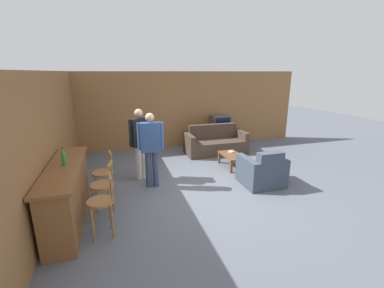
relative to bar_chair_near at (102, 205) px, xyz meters
The scene contains 16 objects.
ground_plane 2.52m from the bar_chair_near, 25.27° to the left, with size 24.00×24.00×0.00m, color #565B66.
wall_back 5.28m from the bar_chair_near, 64.83° to the left, with size 9.40×0.08×2.60m.
wall_left 2.67m from the bar_chair_near, 111.21° to the left, with size 0.08×8.68×2.60m.
bar_counter 0.87m from the bar_chair_near, 132.76° to the left, with size 0.55×2.33×1.03m.
bar_chair_near is the anchor object (origin of this frame).
bar_chair_mid 0.63m from the bar_chair_near, 90.01° to the left, with size 0.48×0.48×1.02m.
bar_chair_far 1.26m from the bar_chair_near, 90.00° to the left, with size 0.46×0.46×1.02m.
couch_far 4.98m from the bar_chair_near, 46.84° to the left, with size 1.97×0.91×0.90m.
armchair_near 3.65m from the bar_chair_near, 15.31° to the left, with size 0.91×0.87×0.88m.
coffee_table 4.04m from the bar_chair_near, 33.79° to the left, with size 0.50×0.89×0.36m.
tv_unit 5.86m from the bar_chair_near, 48.45° to the left, with size 1.13×0.47×0.55m.
tv 5.86m from the bar_chair_near, 48.43° to the left, with size 0.63×0.49×0.55m.
bottle 1.10m from the bar_chair_near, 130.22° to the left, with size 0.08×0.08×0.31m.
book_on_table 4.22m from the bar_chair_near, 35.73° to the left, with size 0.19×0.19×0.03m.
person_by_window 2.36m from the bar_chair_near, 68.53° to the left, with size 0.52×0.37×1.75m.
person_by_counter 1.97m from the bar_chair_near, 57.50° to the left, with size 0.57×0.24×1.72m.
Camera 1 is at (-1.91, -4.97, 2.57)m, focal length 24.00 mm.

